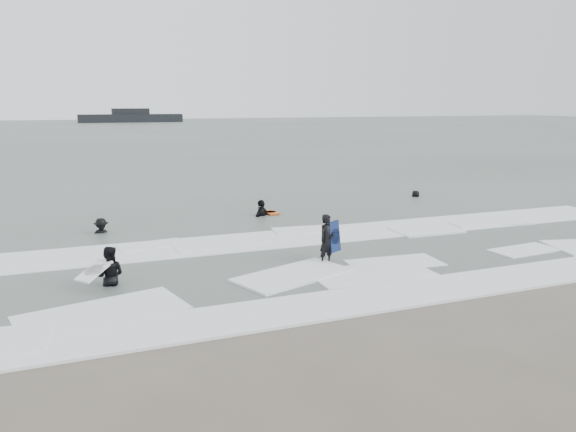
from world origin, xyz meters
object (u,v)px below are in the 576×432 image
object	(u,v)px
surfer_centre	(327,264)
surfer_right_near	(262,217)
surfer_wading	(110,286)
vessel_horizon	(131,117)
surfer_breaker	(102,235)
surfer_right_far	(416,198)

from	to	relation	value
surfer_centre	surfer_right_near	world-z (taller)	surfer_right_near
surfer_wading	vessel_horizon	size ratio (longest dim) A/B	0.07
vessel_horizon	surfer_breaker	bearing A→B (deg)	-96.01
surfer_centre	vessel_horizon	world-z (taller)	vessel_horizon
surfer_right_near	vessel_horizon	size ratio (longest dim) A/B	0.08
surfer_centre	surfer_right_near	bearing A→B (deg)	67.50
surfer_wading	surfer_centre	bearing A→B (deg)	-164.61
surfer_breaker	surfer_right_far	xyz separation A→B (m)	(15.74, 2.93, 0.00)
surfer_wading	surfer_right_far	world-z (taller)	surfer_wading
surfer_breaker	surfer_right_near	bearing A→B (deg)	-1.24
vessel_horizon	surfer_right_near	bearing A→B (deg)	-92.98
surfer_right_far	surfer_centre	bearing A→B (deg)	2.23
surfer_wading	surfer_right_near	xyz separation A→B (m)	(6.77, 7.46, 0.00)
surfer_breaker	surfer_right_far	world-z (taller)	surfer_right_far
surfer_centre	vessel_horizon	size ratio (longest dim) A/B	0.06
surfer_breaker	surfer_right_far	bearing A→B (deg)	0.36
surfer_right_near	vessel_horizon	bearing A→B (deg)	-130.72
surfer_wading	vessel_horizon	bearing A→B (deg)	-78.39
surfer_breaker	surfer_wading	bearing A→B (deg)	-100.96
surfer_wading	surfer_breaker	bearing A→B (deg)	-73.39
surfer_breaker	surfer_right_far	size ratio (longest dim) A/B	0.97
surfer_wading	surfer_breaker	size ratio (longest dim) A/B	1.12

